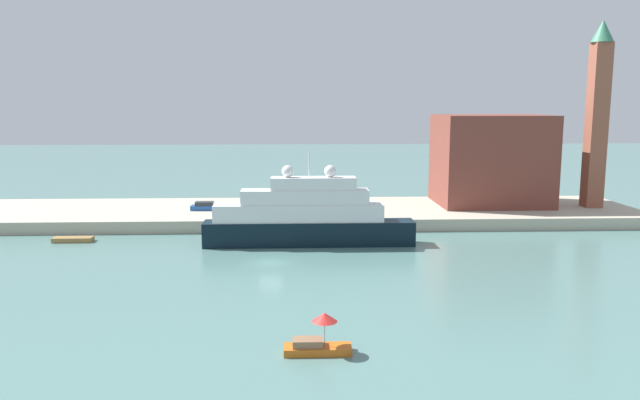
# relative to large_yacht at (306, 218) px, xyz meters

# --- Properties ---
(ground) EXTENTS (400.00, 400.00, 0.00)m
(ground) POSITION_rel_large_yacht_xyz_m (-4.19, -8.70, -3.48)
(ground) COLOR slate
(quay_dock) EXTENTS (110.00, 20.96, 1.73)m
(quay_dock) POSITION_rel_large_yacht_xyz_m (-4.19, 17.78, -2.62)
(quay_dock) COLOR #B7AD99
(quay_dock) RESTS_ON ground
(large_yacht) EXTENTS (26.38, 3.52, 11.72)m
(large_yacht) POSITION_rel_large_yacht_xyz_m (0.00, 0.00, 0.00)
(large_yacht) COLOR black
(large_yacht) RESTS_ON ground
(small_motorboat) EXTENTS (4.84, 1.83, 3.02)m
(small_motorboat) POSITION_rel_large_yacht_xyz_m (0.20, -34.10, -2.44)
(small_motorboat) COLOR #C66019
(small_motorboat) RESTS_ON ground
(work_barge) EXTENTS (5.00, 1.67, 0.61)m
(work_barge) POSITION_rel_large_yacht_xyz_m (-30.02, 2.98, -3.18)
(work_barge) COLOR olive
(work_barge) RESTS_ON ground
(harbor_building) EXTENTS (16.80, 13.61, 14.10)m
(harbor_building) POSITION_rel_large_yacht_xyz_m (29.73, 20.50, 5.30)
(harbor_building) COLOR brown
(harbor_building) RESTS_ON quay_dock
(bell_tower) EXTENTS (3.39, 3.39, 28.21)m
(bell_tower) POSITION_rel_large_yacht_xyz_m (44.65, 16.96, 13.28)
(bell_tower) COLOR #93513D
(bell_tower) RESTS_ON quay_dock
(parked_car) EXTENTS (4.55, 1.77, 1.29)m
(parked_car) POSITION_rel_large_yacht_xyz_m (-14.85, 16.30, -1.20)
(parked_car) COLOR #1E4C99
(parked_car) RESTS_ON quay_dock
(person_figure) EXTENTS (0.36, 0.36, 1.78)m
(person_figure) POSITION_rel_large_yacht_xyz_m (-9.00, 14.94, -0.92)
(person_figure) COLOR maroon
(person_figure) RESTS_ON quay_dock
(mooring_bollard) EXTENTS (0.48, 0.48, 0.82)m
(mooring_bollard) POSITION_rel_large_yacht_xyz_m (-0.22, 8.26, -1.34)
(mooring_bollard) COLOR black
(mooring_bollard) RESTS_ON quay_dock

